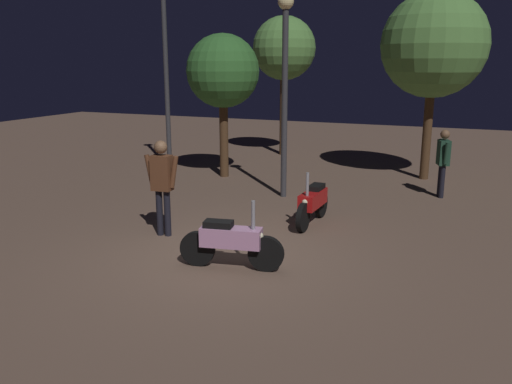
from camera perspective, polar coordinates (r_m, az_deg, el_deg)
ground_plane at (r=8.80m, az=-3.51°, el=-7.03°), size 40.00×40.00×0.00m
motorcycle_pink_foreground at (r=8.20m, az=-2.74°, el=-5.37°), size 1.65×0.47×1.11m
motorcycle_red_parked_left at (r=10.47m, az=6.17°, el=-1.14°), size 0.34×1.66×1.11m
person_rider_beside at (r=13.15m, az=19.58°, el=3.53°), size 0.34×0.66×1.61m
person_bystander_far at (r=9.72m, az=-10.13°, el=1.38°), size 0.67×0.28×1.78m
streetlamp_near at (r=15.96m, az=-9.79°, el=14.97°), size 0.36×0.36×5.58m
streetlamp_far at (r=12.27m, az=3.15°, el=13.05°), size 0.36×0.36×4.61m
tree_left_bg at (r=14.58m, az=-3.60°, el=12.83°), size 1.98×1.98×3.89m
tree_center_bg at (r=18.20m, az=3.05°, el=15.16°), size 2.10×2.10×4.64m
tree_right_bg at (r=14.97m, az=18.69°, el=14.81°), size 2.75×2.75×4.95m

